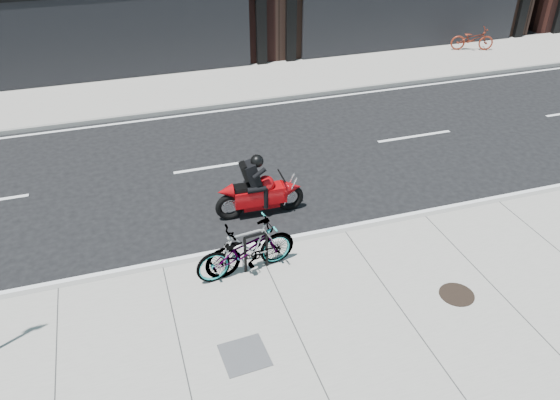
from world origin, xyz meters
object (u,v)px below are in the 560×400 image
object	(u,v)px
bicycle_front	(245,250)
bicycle_rear	(250,247)
utility_grate	(245,355)
motorcycle	(264,190)
bike_rack	(256,248)
bicycle_far	(472,39)
manhole_cover	(457,295)

from	to	relation	value
bicycle_front	bicycle_rear	bearing A→B (deg)	-98.06
utility_grate	motorcycle	bearing A→B (deg)	69.41
bike_rack	bicycle_rear	xyz separation A→B (m)	(-0.11, 0.00, 0.06)
bike_rack	bicycle_far	bearing A→B (deg)	41.41
bike_rack	bicycle_front	bearing A→B (deg)	180.00
bicycle_front	bicycle_rear	distance (m)	0.12
bicycle_front	bicycle_rear	size ratio (longest dim) A/B	1.07
bicycle_front	bicycle_far	size ratio (longest dim) A/B	1.14
manhole_cover	utility_grate	xyz separation A→B (m)	(-4.20, -0.20, 0.00)
bicycle_far	manhole_cover	distance (m)	15.81
bicycle_rear	motorcycle	xyz separation A→B (m)	(0.87, 2.05, -0.05)
manhole_cover	utility_grate	distance (m)	4.20
bicycle_front	motorcycle	distance (m)	2.27
motorcycle	bicycle_far	size ratio (longest dim) A/B	1.20
bicycle_far	utility_grate	world-z (taller)	bicycle_far
bicycle_rear	utility_grate	bearing A→B (deg)	-25.16
motorcycle	bicycle_front	bearing A→B (deg)	-114.08
manhole_cover	motorcycle	bearing A→B (deg)	123.71
utility_grate	bicycle_rear	bearing A→B (deg)	71.91
bike_rack	motorcycle	size ratio (longest dim) A/B	0.41
motorcycle	bicycle_far	world-z (taller)	motorcycle
bicycle_rear	utility_grate	size ratio (longest dim) A/B	2.51
bike_rack	bicycle_front	world-z (taller)	bicycle_front
bike_rack	bicycle_front	size ratio (longest dim) A/B	0.43
bike_rack	bicycle_far	xyz separation A→B (m)	(12.49, 11.02, -0.04)
bike_rack	manhole_cover	distance (m)	3.93
manhole_cover	bicycle_front	bearing A→B (deg)	152.23
bicycle_front	utility_grate	size ratio (longest dim) A/B	2.68
bicycle_front	manhole_cover	size ratio (longest dim) A/B	3.05
motorcycle	bicycle_far	xyz separation A→B (m)	(11.73, 8.97, -0.05)
bicycle_front	manhole_cover	distance (m)	4.13
bike_rack	utility_grate	xyz separation A→B (m)	(-0.80, -2.10, -0.50)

